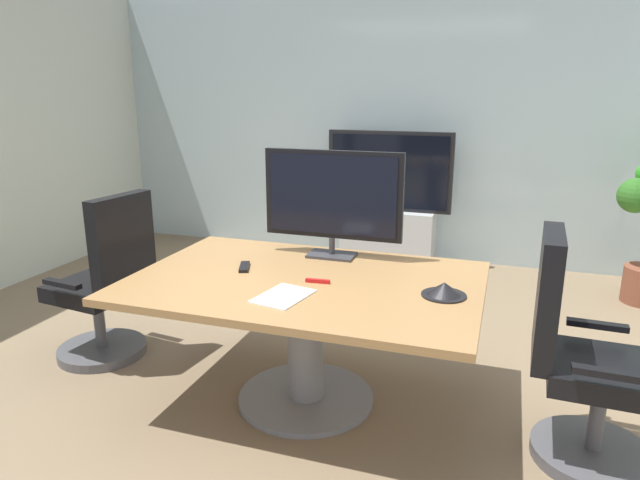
% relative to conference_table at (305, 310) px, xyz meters
% --- Properties ---
extents(ground_plane, '(7.08, 7.08, 0.00)m').
position_rel_conference_table_xyz_m(ground_plane, '(-0.15, 0.07, -0.54)').
color(ground_plane, '#7A664C').
extents(wall_back_glass_partition, '(6.08, 0.10, 2.69)m').
position_rel_conference_table_xyz_m(wall_back_glass_partition, '(-0.15, 3.00, 0.80)').
color(wall_back_glass_partition, '#9EB2B7').
rests_on(wall_back_glass_partition, ground).
extents(conference_table, '(1.85, 1.24, 0.72)m').
position_rel_conference_table_xyz_m(conference_table, '(0.00, 0.00, 0.00)').
color(conference_table, olive).
rests_on(conference_table, ground).
extents(office_chair_left, '(0.62, 0.60, 1.09)m').
position_rel_conference_table_xyz_m(office_chair_left, '(-1.37, 0.09, -0.09)').
color(office_chair_left, '#4C4C51').
rests_on(office_chair_left, ground).
extents(office_chair_right, '(0.60, 0.58, 1.09)m').
position_rel_conference_table_xyz_m(office_chair_right, '(1.37, -0.06, -0.09)').
color(office_chair_right, '#4C4C51').
rests_on(office_chair_right, ground).
extents(tv_monitor, '(0.84, 0.18, 0.64)m').
position_rel_conference_table_xyz_m(tv_monitor, '(0.01, 0.45, 0.54)').
color(tv_monitor, '#333338').
rests_on(tv_monitor, conference_table).
extents(wall_display_unit, '(1.20, 0.36, 1.31)m').
position_rel_conference_table_xyz_m(wall_display_unit, '(-0.10, 2.65, -0.10)').
color(wall_display_unit, '#B7BABC').
rests_on(wall_display_unit, ground).
extents(conference_phone, '(0.22, 0.22, 0.07)m').
position_rel_conference_table_xyz_m(conference_phone, '(0.73, -0.02, 0.21)').
color(conference_phone, black).
rests_on(conference_phone, conference_table).
extents(remote_control, '(0.11, 0.18, 0.02)m').
position_rel_conference_table_xyz_m(remote_control, '(-0.39, 0.06, 0.19)').
color(remote_control, black).
rests_on(remote_control, conference_table).
extents(whiteboard_marker, '(0.13, 0.03, 0.02)m').
position_rel_conference_table_xyz_m(whiteboard_marker, '(0.08, -0.04, 0.19)').
color(whiteboard_marker, red).
rests_on(whiteboard_marker, conference_table).
extents(paper_notepad, '(0.26, 0.33, 0.01)m').
position_rel_conference_table_xyz_m(paper_notepad, '(-0.01, -0.29, 0.18)').
color(paper_notepad, white).
rests_on(paper_notepad, conference_table).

